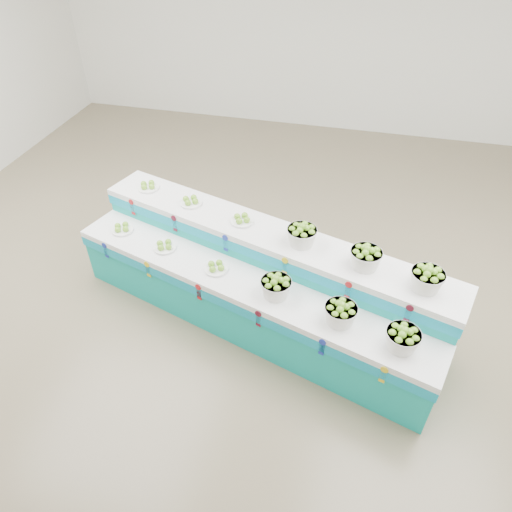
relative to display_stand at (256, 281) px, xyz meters
name	(u,v)px	position (x,y,z in m)	size (l,w,h in m)	color
ground	(258,297)	(-0.04, 0.27, -0.51)	(10.00, 10.00, 0.00)	#74674F
back_wall	(327,17)	(-0.04, 5.27, 1.49)	(10.00, 10.00, 0.00)	silver
display_stand	(256,281)	(0.00, 0.00, 0.00)	(4.19, 1.08, 1.02)	#11A69F
plate_lower_left	(122,228)	(-1.67, 0.25, 0.26)	(0.26, 0.26, 0.10)	white
plate_lower_mid	(165,245)	(-1.06, 0.06, 0.26)	(0.26, 0.26, 0.10)	white
plate_lower_right	(216,266)	(-0.40, -0.15, 0.26)	(0.26, 0.26, 0.10)	white
basket_lower_left	(276,286)	(0.29, -0.36, 0.32)	(0.31, 0.31, 0.22)	silver
basket_lower_mid	(341,313)	(0.94, -0.57, 0.32)	(0.31, 0.31, 0.22)	silver
basket_lower_right	(403,338)	(1.50, -0.74, 0.32)	(0.31, 0.31, 0.22)	silver
plate_upper_left	(148,185)	(-1.52, 0.74, 0.56)	(0.26, 0.26, 0.10)	white
plate_upper_mid	(191,200)	(-0.91, 0.55, 0.56)	(0.26, 0.26, 0.10)	white
plate_upper_right	(242,219)	(-0.24, 0.35, 0.56)	(0.26, 0.26, 0.10)	white
basket_upper_left	(302,235)	(0.45, 0.13, 0.62)	(0.31, 0.31, 0.22)	silver
basket_upper_mid	(366,257)	(1.10, -0.07, 0.62)	(0.31, 0.31, 0.22)	silver
basket_upper_right	(427,279)	(1.66, -0.24, 0.62)	(0.31, 0.31, 0.22)	silver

